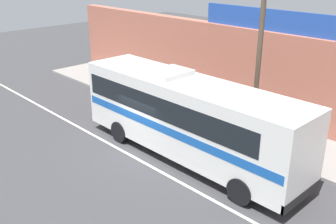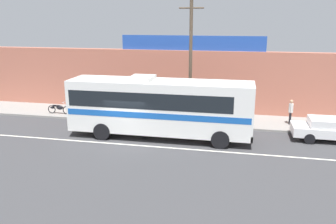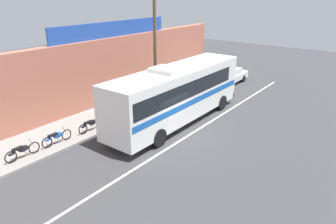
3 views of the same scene
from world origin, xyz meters
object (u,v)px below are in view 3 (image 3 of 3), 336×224
Objects in this scene: motorcycle_black at (56,137)px; parked_car at (229,76)px; intercity_bus at (177,92)px; motorcycle_purple at (22,150)px; pedestrian_near_shop at (112,100)px; pedestrian_by_curb at (193,71)px; utility_pole at (155,46)px; motorcycle_green at (91,124)px.

parked_car is at bearing -6.00° from motorcycle_black.
intercity_bus is 9.29m from motorcycle_purple.
pedestrian_near_shop is (-1.72, 4.02, -0.90)m from intercity_bus.
pedestrian_near_shop reaches higher than motorcycle_purple.
pedestrian_by_curb is (16.81, 0.81, 0.57)m from motorcycle_purple.
motorcycle_black is 14.89m from pedestrian_by_curb.
motorcycle_purple is at bearing 159.11° from intercity_bus.
utility_pole reaches higher than motorcycle_green.
parked_car is at bearing -6.40° from motorcycle_green.
intercity_bus is 5.55m from motorcycle_green.
intercity_bus is 2.52× the size of parked_car.
motorcycle_green is 1.09× the size of pedestrian_near_shop.
intercity_bus is 10.40m from parked_car.
intercity_bus reaches higher than motorcycle_black.
motorcycle_purple is (-4.24, 0.15, 0.00)m from motorcycle_green.
parked_car is 2.30× the size of motorcycle_green.
utility_pole is at bearing -2.30° from motorcycle_black.
pedestrian_near_shop is at bearing 8.93° from motorcycle_black.
motorcycle_purple is at bearing -173.72° from pedestrian_near_shop.
motorcycle_black is (-8.11, 0.32, -3.83)m from utility_pole.
motorcycle_green is at bearing -3.44° from motorcycle_black.
parked_car is 12.20m from pedestrian_near_shop.
pedestrian_near_shop reaches higher than motorcycle_black.
motorcycle_black is at bearing -0.45° from motorcycle_purple.
intercity_bus is 5.80× the size of motorcycle_green.
motorcycle_purple is (-1.95, 0.02, 0.00)m from motorcycle_black.
parked_car is 18.86m from motorcycle_purple.
intercity_bus reaches higher than parked_car.
motorcycle_black is 2.29m from motorcycle_green.
motorcycle_black is at bearing 174.00° from parked_car.
motorcycle_black is 1.05× the size of pedestrian_near_shop.
intercity_bus is 4.03m from utility_pole.
intercity_bus is at bearing -153.65° from pedestrian_by_curb.
motorcycle_green is 12.62m from pedestrian_by_curb.
utility_pole reaches higher than pedestrian_near_shop.
parked_car is 2.51× the size of pedestrian_near_shop.
pedestrian_by_curb is at bearing 2.76° from motorcycle_purple.
motorcycle_black is at bearing -171.07° from pedestrian_near_shop.
parked_car is 14.63m from motorcycle_green.
motorcycle_black and motorcycle_purple have the same top height.
motorcycle_purple is (-10.06, 0.34, -3.83)m from utility_pole.
motorcycle_purple is at bearing 177.93° from motorcycle_green.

